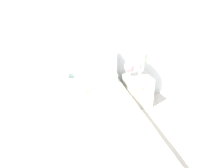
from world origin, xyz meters
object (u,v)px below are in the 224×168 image
(bed, at_px, (76,126))
(alarm_clock, at_px, (144,77))
(table_lamp, at_px, (141,60))
(flower_vase, at_px, (129,68))
(nightstand, at_px, (137,90))

(bed, height_order, alarm_clock, bed)
(table_lamp, bearing_deg, alarm_clock, -86.84)
(table_lamp, height_order, flower_vase, table_lamp)
(nightstand, height_order, table_lamp, table_lamp)
(nightstand, bearing_deg, flower_vase, 150.41)
(nightstand, bearing_deg, alarm_clock, -50.60)
(table_lamp, distance_m, alarm_clock, 0.29)
(nightstand, xyz_separation_m, alarm_clock, (0.07, -0.08, 0.29))
(bed, relative_size, nightstand, 4.29)
(bed, xyz_separation_m, alarm_clock, (1.15, 0.70, 0.26))
(flower_vase, distance_m, alarm_clock, 0.29)
(nightstand, distance_m, flower_vase, 0.43)
(nightstand, distance_m, alarm_clock, 0.31)
(bed, height_order, nightstand, bed)
(bed, distance_m, flower_vase, 1.33)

